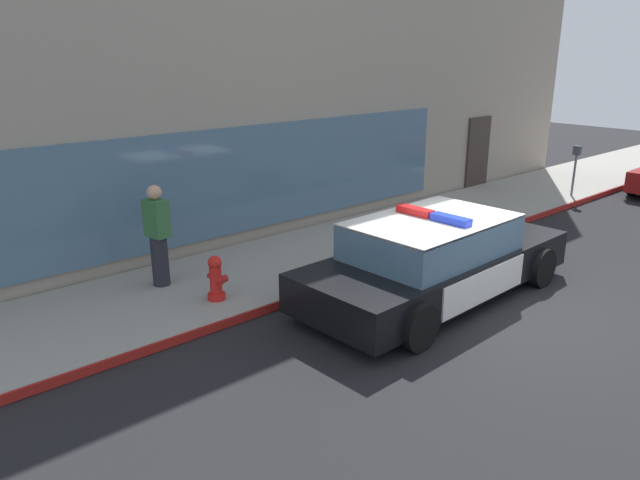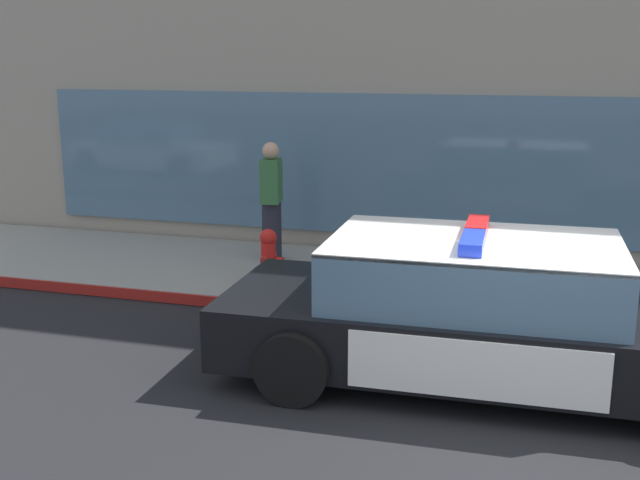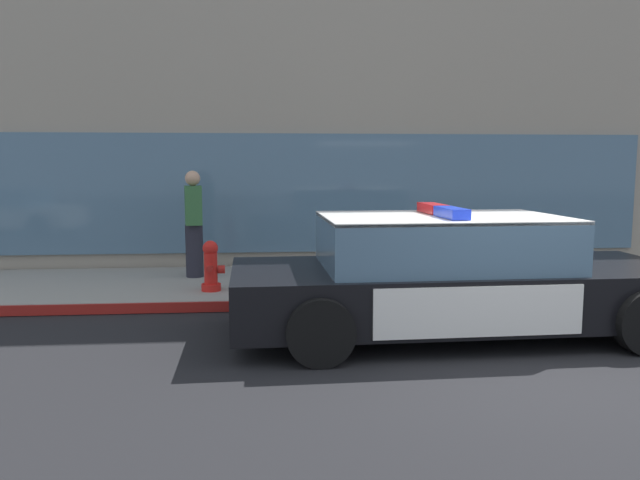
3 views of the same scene
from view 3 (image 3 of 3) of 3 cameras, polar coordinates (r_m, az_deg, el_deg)
The scene contains 7 objects.
ground at distance 6.64m, azimuth 18.24°, elevation -10.39°, with size 48.00×48.00×0.00m, color black.
sidewalk at distance 9.94m, azimuth 10.03°, elevation -3.93°, with size 48.00×2.80×0.15m, color gray.
curb_red_paint at distance 8.61m, azimuth 12.48°, elevation -5.69°, with size 28.80×0.04×0.14m, color maroon.
storefront_building at distance 16.36m, azimuth 6.70°, elevation 16.97°, with size 20.13×9.91×9.57m.
police_cruiser at distance 7.15m, azimuth 12.27°, elevation -3.34°, with size 5.18×2.25×1.49m.
fire_hydrant at distance 8.87m, azimuth -10.16°, elevation -2.46°, with size 0.34×0.39×0.73m.
pedestrian_on_sidewalk at distance 9.97m, azimuth -11.75°, elevation 1.50°, with size 0.32×0.44×1.71m.
Camera 3 is at (-2.56, -5.81, 1.95)m, focal length 34.16 mm.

